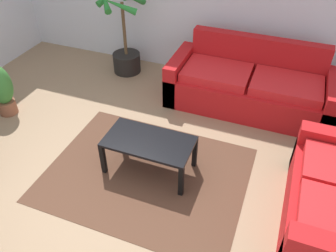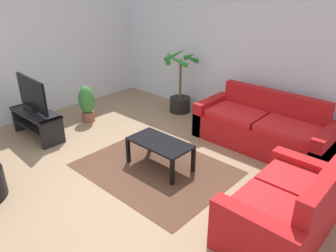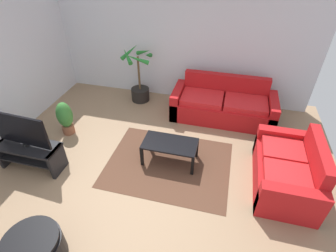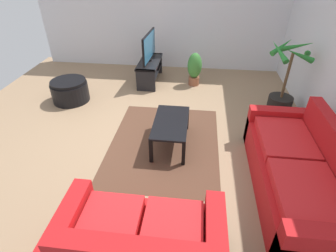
{
  "view_description": "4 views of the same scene",
  "coord_description": "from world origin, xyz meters",
  "px_view_note": "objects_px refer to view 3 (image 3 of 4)",
  "views": [
    {
      "loc": [
        1.49,
        -1.86,
        2.83
      ],
      "look_at": [
        0.48,
        0.77,
        0.56
      ],
      "focal_mm": 36.37,
      "sensor_mm": 36.0,
      "label": 1
    },
    {
      "loc": [
        3.22,
        -2.37,
        2.59
      ],
      "look_at": [
        0.38,
        0.73,
        0.66
      ],
      "focal_mm": 34.07,
      "sensor_mm": 36.0,
      "label": 2
    },
    {
      "loc": [
        1.13,
        -2.73,
        3.39
      ],
      "look_at": [
        0.23,
        0.82,
        0.64
      ],
      "focal_mm": 27.63,
      "sensor_mm": 36.0,
      "label": 3
    },
    {
      "loc": [
        3.62,
        0.98,
        2.59
      ],
      "look_at": [
        0.46,
        0.6,
        0.43
      ],
      "focal_mm": 28.14,
      "sensor_mm": 36.0,
      "label": 4
    }
  ],
  "objects_px": {
    "couch_main": "(223,106)",
    "potted_palm": "(139,83)",
    "tv_stand": "(30,153)",
    "ottoman": "(35,250)",
    "couch_loveseat": "(287,171)",
    "coffee_table": "(170,145)",
    "potted_plant_small": "(65,117)",
    "tv": "(21,130)"
  },
  "relations": [
    {
      "from": "coffee_table",
      "to": "potted_palm",
      "type": "height_order",
      "value": "potted_palm"
    },
    {
      "from": "couch_loveseat",
      "to": "potted_plant_small",
      "type": "bearing_deg",
      "value": 175.22
    },
    {
      "from": "couch_main",
      "to": "couch_loveseat",
      "type": "relative_size",
      "value": 1.45
    },
    {
      "from": "coffee_table",
      "to": "tv",
      "type": "bearing_deg",
      "value": -162.47
    },
    {
      "from": "couch_main",
      "to": "tv_stand",
      "type": "bearing_deg",
      "value": -142.58
    },
    {
      "from": "couch_loveseat",
      "to": "tv_stand",
      "type": "xyz_separation_m",
      "value": [
        -4.3,
        -0.67,
        0.02
      ]
    },
    {
      "from": "coffee_table",
      "to": "potted_plant_small",
      "type": "relative_size",
      "value": 1.31
    },
    {
      "from": "couch_main",
      "to": "couch_loveseat",
      "type": "xyz_separation_m",
      "value": [
        1.17,
        -1.73,
        -0.0
      ]
    },
    {
      "from": "potted_plant_small",
      "to": "potted_palm",
      "type": "bearing_deg",
      "value": 58.03
    },
    {
      "from": "couch_loveseat",
      "to": "coffee_table",
      "type": "height_order",
      "value": "couch_loveseat"
    },
    {
      "from": "tv_stand",
      "to": "coffee_table",
      "type": "distance_m",
      "value": 2.44
    },
    {
      "from": "tv",
      "to": "coffee_table",
      "type": "xyz_separation_m",
      "value": [
        2.33,
        0.74,
        -0.45
      ]
    },
    {
      "from": "coffee_table",
      "to": "potted_plant_small",
      "type": "distance_m",
      "value": 2.28
    },
    {
      "from": "couch_loveseat",
      "to": "potted_palm",
      "type": "height_order",
      "value": "potted_palm"
    },
    {
      "from": "couch_main",
      "to": "potted_plant_small",
      "type": "distance_m",
      "value": 3.36
    },
    {
      "from": "couch_main",
      "to": "coffee_table",
      "type": "bearing_deg",
      "value": -115.8
    },
    {
      "from": "couch_loveseat",
      "to": "coffee_table",
      "type": "distance_m",
      "value": 1.97
    },
    {
      "from": "couch_main",
      "to": "ottoman",
      "type": "distance_m",
      "value": 4.32
    },
    {
      "from": "couch_main",
      "to": "coffee_table",
      "type": "distance_m",
      "value": 1.84
    },
    {
      "from": "couch_loveseat",
      "to": "couch_main",
      "type": "bearing_deg",
      "value": 124.05
    },
    {
      "from": "couch_main",
      "to": "potted_palm",
      "type": "xyz_separation_m",
      "value": [
        -2.04,
        0.26,
        0.16
      ]
    },
    {
      "from": "couch_main",
      "to": "tv",
      "type": "distance_m",
      "value": 3.97
    },
    {
      "from": "tv_stand",
      "to": "potted_palm",
      "type": "relative_size",
      "value": 0.83
    },
    {
      "from": "tv",
      "to": "potted_palm",
      "type": "distance_m",
      "value": 2.89
    },
    {
      "from": "coffee_table",
      "to": "potted_palm",
      "type": "distance_m",
      "value": 2.28
    },
    {
      "from": "couch_main",
      "to": "potted_plant_small",
      "type": "bearing_deg",
      "value": -155.81
    },
    {
      "from": "potted_plant_small",
      "to": "ottoman",
      "type": "xyz_separation_m",
      "value": [
        1.06,
        -2.45,
        -0.17
      ]
    },
    {
      "from": "couch_main",
      "to": "ottoman",
      "type": "xyz_separation_m",
      "value": [
        -2.0,
        -3.83,
        -0.09
      ]
    },
    {
      "from": "coffee_table",
      "to": "potted_plant_small",
      "type": "height_order",
      "value": "potted_plant_small"
    },
    {
      "from": "tv",
      "to": "tv_stand",
      "type": "bearing_deg",
      "value": -93.14
    },
    {
      "from": "tv",
      "to": "potted_palm",
      "type": "relative_size",
      "value": 0.77
    },
    {
      "from": "couch_loveseat",
      "to": "tv",
      "type": "distance_m",
      "value": 4.38
    },
    {
      "from": "coffee_table",
      "to": "ottoman",
      "type": "height_order",
      "value": "ottoman"
    },
    {
      "from": "tv_stand",
      "to": "potted_plant_small",
      "type": "height_order",
      "value": "potted_plant_small"
    },
    {
      "from": "couch_main",
      "to": "potted_palm",
      "type": "relative_size",
      "value": 1.68
    },
    {
      "from": "potted_palm",
      "to": "ottoman",
      "type": "relative_size",
      "value": 1.84
    },
    {
      "from": "tv_stand",
      "to": "potted_palm",
      "type": "bearing_deg",
      "value": 67.71
    },
    {
      "from": "potted_palm",
      "to": "couch_loveseat",
      "type": "bearing_deg",
      "value": -31.77
    },
    {
      "from": "couch_main",
      "to": "potted_palm",
      "type": "height_order",
      "value": "potted_palm"
    },
    {
      "from": "potted_palm",
      "to": "potted_plant_small",
      "type": "xyz_separation_m",
      "value": [
        -1.02,
        -1.63,
        -0.07
      ]
    },
    {
      "from": "couch_main",
      "to": "tv_stand",
      "type": "height_order",
      "value": "couch_main"
    },
    {
      "from": "potted_palm",
      "to": "ottoman",
      "type": "height_order",
      "value": "potted_palm"
    }
  ]
}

